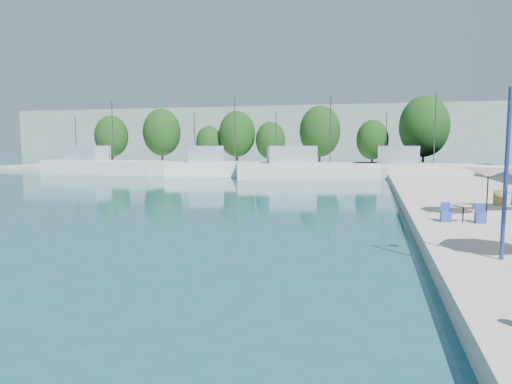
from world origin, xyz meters
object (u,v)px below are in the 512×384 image
(trawler_02, at_px, (221,168))
(trawler_04, at_px, (416,170))
(trawler_01, at_px, (100,166))
(trawler_03, at_px, (310,169))
(umbrella_white, at_px, (488,172))

(trawler_02, height_order, trawler_04, same)
(trawler_02, distance_m, trawler_04, 23.45)
(trawler_01, height_order, trawler_03, same)
(trawler_03, xyz_separation_m, trawler_04, (12.05, 1.62, 0.00))
(trawler_01, xyz_separation_m, trawler_02, (17.73, -0.90, 0.00))
(trawler_01, relative_size, trawler_03, 0.94)
(trawler_03, xyz_separation_m, umbrella_white, (12.46, -30.85, 1.64))
(trawler_02, height_order, trawler_03, same)
(trawler_02, height_order, umbrella_white, trawler_02)
(trawler_04, bearing_deg, trawler_01, -173.53)
(trawler_01, relative_size, trawler_02, 1.21)
(trawler_03, distance_m, trawler_04, 12.16)
(trawler_03, bearing_deg, trawler_04, -9.62)
(umbrella_white, bearing_deg, trawler_04, 90.72)
(trawler_01, distance_m, trawler_02, 17.76)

